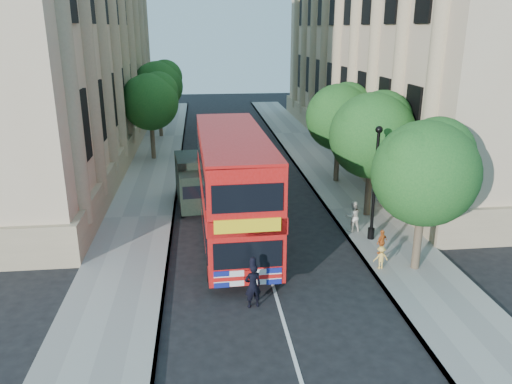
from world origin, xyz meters
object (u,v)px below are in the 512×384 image
object	(u,v)px
police_constable	(253,286)
double_decker_bus	(233,184)
box_van	(195,183)
lamp_post	(374,188)
woman_pedestrian	(353,216)

from	to	relation	value
police_constable	double_decker_bus	bearing A→B (deg)	-101.17
box_van	police_constable	size ratio (longest dim) A/B	2.92
lamp_post	box_van	bearing A→B (deg)	144.48
double_decker_bus	police_constable	world-z (taller)	double_decker_bus
lamp_post	police_constable	bearing A→B (deg)	-139.77
police_constable	woman_pedestrian	world-z (taller)	police_constable
double_decker_bus	woman_pedestrian	xyz separation A→B (m)	(5.57, 0.12, -1.81)
box_van	lamp_post	bearing A→B (deg)	-41.41
police_constable	box_van	bearing A→B (deg)	-93.15
double_decker_bus	woman_pedestrian	world-z (taller)	double_decker_bus
double_decker_bus	box_van	size ratio (longest dim) A/B	2.22
double_decker_bus	lamp_post	bearing A→B (deg)	-8.98
double_decker_bus	box_van	xyz separation A→B (m)	(-1.72, 4.83, -1.39)
box_van	police_constable	world-z (taller)	box_van
box_van	police_constable	distance (m)	10.83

